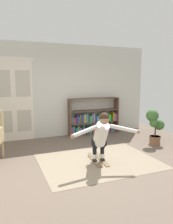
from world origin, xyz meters
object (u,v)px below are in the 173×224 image
bookshelf (94,121)px  potted_plant (155,125)px  skis_pair (98,160)px  person_skier (101,134)px

bookshelf → potted_plant: size_ratio=1.75×
skis_pair → potted_plant: bearing=15.6°
bookshelf → person_skier: 2.66m
potted_plant → bookshelf: bearing=123.0°
bookshelf → skis_pair: bearing=-111.7°
bookshelf → potted_plant: 2.03m
bookshelf → person_skier: (-0.93, -2.48, 0.23)m
bookshelf → potted_plant: (1.10, -1.70, 0.11)m
bookshelf → person_skier: size_ratio=1.19×
bookshelf → skis_pair: size_ratio=2.16×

